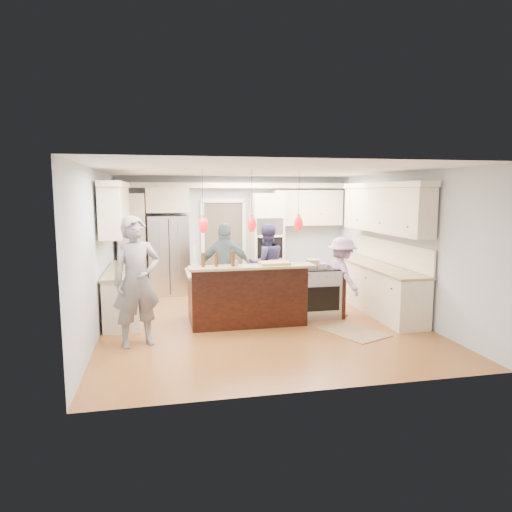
% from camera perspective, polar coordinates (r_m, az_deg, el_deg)
% --- Properties ---
extents(ground_plane, '(6.00, 6.00, 0.00)m').
position_cam_1_polar(ground_plane, '(8.37, 0.50, -8.15)').
color(ground_plane, '#AF6230').
rests_on(ground_plane, ground).
extents(room_shell, '(5.54, 6.04, 2.72)m').
position_cam_1_polar(room_shell, '(8.06, 0.51, 4.37)').
color(room_shell, '#B2BCC6').
rests_on(room_shell, ground).
extents(refrigerator, '(0.90, 0.70, 1.80)m').
position_cam_1_polar(refrigerator, '(10.60, -10.81, 0.11)').
color(refrigerator, '#B7B7BC').
rests_on(refrigerator, ground).
extents(oven_column, '(0.72, 0.69, 2.30)m').
position_cam_1_polar(oven_column, '(10.87, 1.36, 1.78)').
color(oven_column, '#EEE3C1').
rests_on(oven_column, ground).
extents(back_upper_cabinets, '(5.30, 0.61, 2.54)m').
position_cam_1_polar(back_upper_cabinets, '(10.68, -6.60, 4.41)').
color(back_upper_cabinets, '#EEE3C1').
rests_on(back_upper_cabinets, ground).
extents(right_counter_run, '(0.64, 3.10, 2.51)m').
position_cam_1_polar(right_counter_run, '(9.25, 15.06, -0.19)').
color(right_counter_run, '#EEE3C1').
rests_on(right_counter_run, ground).
extents(left_cabinets, '(0.64, 2.30, 2.51)m').
position_cam_1_polar(left_cabinets, '(8.78, -16.44, -0.66)').
color(left_cabinets, '#EEE3C1').
rests_on(left_cabinets, ground).
extents(kitchen_island, '(2.10, 1.46, 1.12)m').
position_cam_1_polar(kitchen_island, '(8.27, -1.28, -4.88)').
color(kitchen_island, black).
rests_on(kitchen_island, ground).
extents(island_range, '(0.82, 0.71, 0.92)m').
position_cam_1_polar(island_range, '(8.71, 7.79, -4.48)').
color(island_range, '#B7B7BC').
rests_on(island_range, ground).
extents(pendant_lights, '(1.75, 0.15, 1.03)m').
position_cam_1_polar(pendant_lights, '(7.51, -0.52, 4.00)').
color(pendant_lights, black).
rests_on(pendant_lights, ground).
extents(person_bar_end, '(0.84, 0.68, 1.98)m').
position_cam_1_polar(person_bar_end, '(7.11, -14.70, -3.12)').
color(person_bar_end, slate).
rests_on(person_bar_end, ground).
extents(person_far_left, '(0.88, 0.73, 1.68)m').
position_cam_1_polar(person_far_left, '(9.44, 1.30, -1.08)').
color(person_far_left, navy).
rests_on(person_far_left, ground).
extents(person_far_right, '(1.08, 0.62, 1.74)m').
position_cam_1_polar(person_far_right, '(8.91, -3.81, -1.44)').
color(person_far_right, '#4A5E68').
rests_on(person_far_right, ground).
extents(person_range_side, '(0.70, 1.04, 1.49)m').
position_cam_1_polar(person_range_side, '(8.76, 10.67, -2.55)').
color(person_range_side, '#A781AE').
rests_on(person_range_side, ground).
extents(floor_rug, '(1.07, 1.24, 0.01)m').
position_cam_1_polar(floor_rug, '(7.91, 12.08, -9.26)').
color(floor_rug, '#978252').
rests_on(floor_rug, ground).
extents(water_bottle, '(0.10, 0.10, 0.34)m').
position_cam_1_polar(water_bottle, '(7.40, -7.65, -0.16)').
color(water_bottle, silver).
rests_on(water_bottle, kitchen_island).
extents(beer_bottle_a, '(0.07, 0.07, 0.23)m').
position_cam_1_polar(beer_bottle_a, '(7.47, -6.63, -0.47)').
color(beer_bottle_a, '#44240C').
rests_on(beer_bottle_a, kitchen_island).
extents(beer_bottle_b, '(0.07, 0.07, 0.25)m').
position_cam_1_polar(beer_bottle_b, '(7.49, -2.91, -0.31)').
color(beer_bottle_b, '#44240C').
rests_on(beer_bottle_b, kitchen_island).
extents(beer_bottle_c, '(0.07, 0.07, 0.22)m').
position_cam_1_polar(beer_bottle_c, '(7.47, -4.99, -0.48)').
color(beer_bottle_c, '#44240C').
rests_on(beer_bottle_c, kitchen_island).
extents(drink_can, '(0.07, 0.07, 0.11)m').
position_cam_1_polar(drink_can, '(7.44, -2.47, -0.94)').
color(drink_can, '#B7B7BC').
rests_on(drink_can, kitchen_island).
extents(cutting_board, '(0.50, 0.37, 0.04)m').
position_cam_1_polar(cutting_board, '(7.72, 2.30, -0.87)').
color(cutting_board, tan).
rests_on(cutting_board, kitchen_island).
extents(pot_large, '(0.26, 0.26, 0.15)m').
position_cam_1_polar(pot_large, '(8.64, 7.11, -0.93)').
color(pot_large, '#B7B7BC').
rests_on(pot_large, island_range).
extents(pot_small, '(0.20, 0.20, 0.10)m').
position_cam_1_polar(pot_small, '(8.55, 8.21, -1.22)').
color(pot_small, '#B7B7BC').
rests_on(pot_small, island_range).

